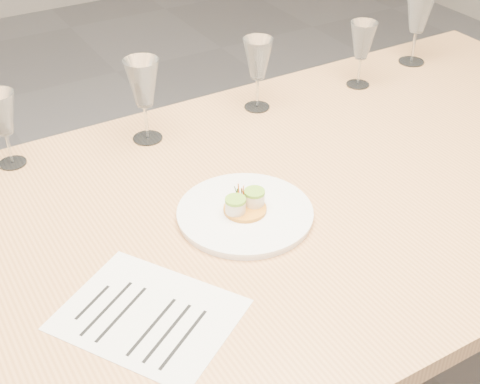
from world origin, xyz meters
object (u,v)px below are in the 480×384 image
wine_glass_2 (258,61)px  wine_glass_4 (419,13)px  dinner_plate (245,212)px  wine_glass_3 (362,42)px  wine_glass_1 (143,85)px  dining_table (207,249)px  recipe_sheet (148,315)px  wine_glass_0 (2,115)px

wine_glass_2 → wine_glass_4: (0.55, 0.01, 0.02)m
dinner_plate → wine_glass_3: bearing=31.8°
wine_glass_1 → wine_glass_4: bearing=0.9°
wine_glass_2 → dining_table: bearing=-133.5°
dinner_plate → recipe_sheet: (-0.29, -0.15, -0.01)m
dining_table → recipe_sheet: 0.28m
wine_glass_2 → wine_glass_4: wine_glass_4 is taller
wine_glass_2 → wine_glass_3: size_ratio=1.05×
dinner_plate → wine_glass_4: (0.82, 0.40, 0.14)m
dinner_plate → wine_glass_1: size_ratio=1.35×
dining_table → wine_glass_2: size_ratio=12.63×
dinner_plate → wine_glass_2: bearing=55.2°
wine_glass_3 → recipe_sheet: bearing=-149.3°
recipe_sheet → wine_glass_4: (1.11, 0.56, 0.15)m
dinner_plate → wine_glass_3: (0.59, 0.36, 0.12)m
dining_table → wine_glass_3: size_ratio=13.21×
wine_glass_0 → wine_glass_4: bearing=-2.0°
dining_table → recipe_sheet: recipe_sheet is taller
wine_glass_1 → wine_glass_2: (0.31, 0.00, -0.01)m
wine_glass_0 → wine_glass_1: size_ratio=0.87×
recipe_sheet → dinner_plate: bearing=-3.6°
dinner_plate → wine_glass_2: wine_glass_2 is taller
wine_glass_3 → wine_glass_4: bearing=9.7°
dining_table → wine_glass_2: wine_glass_2 is taller
wine_glass_1 → wine_glass_3: 0.63m
dining_table → wine_glass_3: (0.66, 0.34, 0.19)m
wine_glass_0 → wine_glass_3: wine_glass_3 is taller
dining_table → wine_glass_1: bearing=84.2°
dining_table → wine_glass_1: wine_glass_1 is taller
recipe_sheet → wine_glass_0: bearing=64.6°
dining_table → recipe_sheet: (-0.21, -0.18, 0.07)m
wine_glass_0 → wine_glass_4: wine_glass_4 is taller
recipe_sheet → wine_glass_2: wine_glass_2 is taller
wine_glass_4 → wine_glass_3: bearing=-170.3°
wine_glass_1 → dinner_plate: bearing=-83.9°
dinner_plate → wine_glass_4: bearing=26.2°
wine_glass_0 → wine_glass_2: 0.63m
recipe_sheet → wine_glass_1: 0.61m
wine_glass_2 → recipe_sheet: bearing=-135.6°
dining_table → wine_glass_1: (0.04, 0.37, 0.21)m
wine_glass_0 → wine_glass_4: 1.18m
dinner_plate → dining_table: bearing=164.3°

